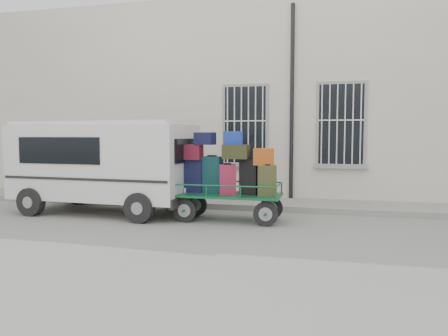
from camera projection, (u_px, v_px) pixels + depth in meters
name	position (u px, v px, depth m)	size (l,w,h in m)	color
ground	(236.00, 221.00, 9.89)	(80.00, 80.00, 0.00)	slate
building	(271.00, 105.00, 14.99)	(24.00, 5.15, 6.00)	beige
sidewalk	(254.00, 203.00, 12.02)	(24.00, 1.70, 0.15)	slate
luggage_cart	(227.00, 177.00, 9.88)	(2.79, 1.08, 2.03)	black
van	(104.00, 161.00, 10.90)	(4.64, 2.26, 2.28)	silver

